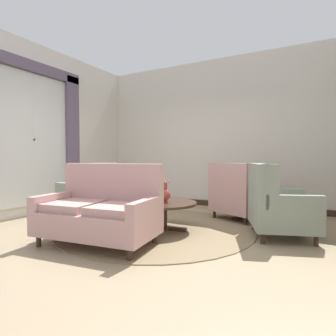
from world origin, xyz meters
TOP-DOWN VIEW (x-y plane):
  - ground at (0.00, 0.00)m, footprint 7.41×7.41m
  - wall_back at (0.00, 2.65)m, footprint 5.40×0.08m
  - wall_left at (-2.62, 0.79)m, footprint 0.08×3.71m
  - baseboard_back at (0.00, 2.59)m, footprint 5.24×0.03m
  - area_rug at (0.00, 0.30)m, footprint 3.02×3.02m
  - window_with_curtains at (-2.52, 0.02)m, footprint 0.12×2.12m
  - coffee_table at (0.18, 0.24)m, footprint 0.99×0.99m
  - porcelain_vase at (0.21, 0.20)m, footprint 0.18×0.18m
  - settee at (-0.24, -0.71)m, footprint 1.58×0.98m
  - armchair_near_window at (-1.23, 0.21)m, footprint 0.96×0.91m
  - armchair_beside_settee at (0.97, 1.50)m, footprint 1.10×1.08m
  - armchair_near_sideboard at (1.72, 0.68)m, footprint 1.05×1.07m
  - side_table at (1.03, 1.45)m, footprint 0.45×0.45m

SIDE VIEW (x-z plane):
  - ground at x=0.00m, z-range 0.00..0.00m
  - area_rug at x=0.00m, z-range 0.00..0.01m
  - baseboard_back at x=0.00m, z-range 0.00..0.12m
  - coffee_table at x=0.18m, z-range 0.15..0.59m
  - settee at x=-0.24m, z-range -0.10..0.93m
  - side_table at x=1.03m, z-range 0.07..0.78m
  - armchair_near_window at x=-1.23m, z-range -0.08..0.94m
  - armchair_beside_settee at x=0.97m, z-range -0.07..0.94m
  - armchair_near_sideboard at x=1.72m, z-range -0.08..0.95m
  - porcelain_vase at x=0.21m, z-range 0.42..0.73m
  - window_with_curtains at x=-2.52m, z-range 0.23..2.99m
  - wall_back at x=0.00m, z-range 0.00..3.30m
  - wall_left at x=-2.62m, z-range 0.00..3.30m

